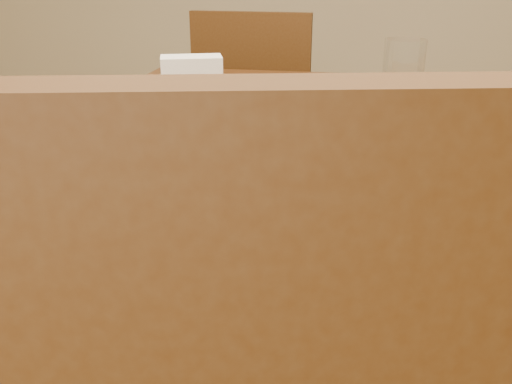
% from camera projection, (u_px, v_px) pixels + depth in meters
% --- Properties ---
extents(dining_table, '(0.90, 1.40, 0.75)m').
position_uv_depth(dining_table, '(274.00, 197.00, 1.03)').
color(dining_table, '#502913').
rests_on(dining_table, ground_plane).
extents(chair_far, '(0.43, 0.43, 0.90)m').
position_uv_depth(chair_far, '(258.00, 130.00, 2.07)').
color(chair_far, '#3B240F').
rests_on(chair_far, ground_plane).
extents(salad_plate, '(0.26, 0.25, 0.07)m').
position_uv_depth(salad_plate, '(261.00, 222.00, 0.64)').
color(salad_plate, silver).
rests_on(salad_plate, dining_table).
extents(bread_plate, '(0.15, 0.15, 0.07)m').
position_uv_depth(bread_plate, '(221.00, 108.00, 1.11)').
color(bread_plate, silver).
rests_on(bread_plate, dining_table).
extents(tomato_bowl, '(0.15, 0.15, 0.05)m').
position_uv_depth(tomato_bowl, '(369.00, 126.00, 1.01)').
color(tomato_bowl, silver).
rests_on(tomato_bowl, dining_table).
extents(drinking_glass, '(0.08, 0.08, 0.15)m').
position_uv_depth(drinking_glass, '(402.00, 81.00, 1.19)').
color(drinking_glass, silver).
rests_on(drinking_glass, dining_table).
extents(napkin_holder, '(0.12, 0.09, 0.14)m').
position_uv_depth(napkin_holder, '(193.00, 93.00, 1.03)').
color(napkin_holder, white).
rests_on(napkin_holder, dining_table).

